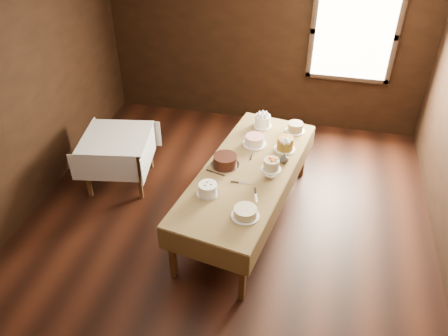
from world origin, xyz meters
TOP-DOWN VIEW (x-y plane):
  - floor at (0.00, 0.00)m, footprint 5.00×6.00m
  - ceiling at (0.00, 0.00)m, footprint 5.00×6.00m
  - wall_back at (0.00, 3.00)m, footprint 5.00×0.02m
  - wall_left at (-2.50, 0.00)m, footprint 0.02×6.00m
  - window at (1.30, 2.94)m, footprint 1.10×0.05m
  - display_table at (0.22, 0.47)m, footprint 1.41×2.65m
  - side_table at (-1.62, 0.84)m, footprint 1.00×1.00m
  - cake_meringue at (0.24, 1.47)m, footprint 0.29×0.29m
  - cake_speckled at (0.67, 1.44)m, footprint 0.26×0.26m
  - cake_lattice at (0.21, 1.00)m, footprint 0.31×0.31m
  - cake_caramel at (0.59, 0.98)m, footprint 0.27×0.27m
  - cake_chocolate at (-0.05, 0.48)m, footprint 0.34×0.34m
  - cake_flowers at (0.50, 0.40)m, footprint 0.24×0.24m
  - cake_swirl at (-0.12, -0.08)m, footprint 0.26×0.26m
  - cake_cream at (0.35, -0.34)m, footprint 0.29×0.29m
  - cake_server_a at (0.25, 0.19)m, footprint 0.24×0.03m
  - cake_server_b at (0.41, -0.03)m, footprint 0.09×0.24m
  - cake_server_c at (0.22, 0.82)m, footprint 0.03×0.24m
  - cake_server_d at (0.55, 0.74)m, footprint 0.15×0.22m
  - cake_server_e at (-0.08, 0.29)m, footprint 0.24×0.09m
  - flower_vase at (0.62, 0.70)m, footprint 0.16×0.16m
  - flower_bouquet at (0.62, 0.70)m, footprint 0.14×0.14m

SIDE VIEW (x-z plane):
  - floor at x=0.00m, z-range -0.01..0.01m
  - side_table at x=-1.62m, z-range 0.28..1.02m
  - display_table at x=0.22m, z-range 0.33..1.11m
  - cake_server_a at x=0.25m, z-range 0.78..0.79m
  - cake_server_b at x=0.41m, z-range 0.78..0.79m
  - cake_server_c at x=0.22m, z-range 0.78..0.79m
  - cake_server_d at x=0.55m, z-range 0.78..0.79m
  - cake_server_e at x=-0.08m, z-range 0.78..0.79m
  - cake_cream at x=0.35m, z-range 0.78..0.88m
  - cake_lattice at x=0.21m, z-range 0.78..0.89m
  - cake_speckled at x=0.67m, z-range 0.78..0.90m
  - flower_vase at x=0.62m, z-range 0.78..0.90m
  - cake_swirl at x=-0.12m, z-range 0.78..0.91m
  - cake_chocolate at x=-0.05m, z-range 0.78..0.91m
  - cake_meringue at x=0.24m, z-range 0.78..0.93m
  - cake_caramel at x=0.59m, z-range 0.78..0.94m
  - cake_flowers at x=0.50m, z-range 0.76..1.00m
  - flower_bouquet at x=0.62m, z-range 0.92..1.12m
  - wall_back at x=0.00m, z-range 0.00..2.80m
  - wall_left at x=-2.50m, z-range 0.00..2.80m
  - window at x=1.30m, z-range 0.95..2.25m
  - ceiling at x=0.00m, z-range 2.79..2.80m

